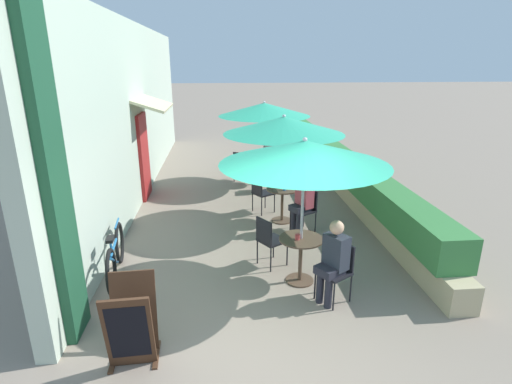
% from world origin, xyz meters
% --- Properties ---
extents(ground_plane, '(120.00, 120.00, 0.00)m').
position_xyz_m(ground_plane, '(0.00, 0.00, 0.00)').
color(ground_plane, gray).
extents(cafe_facade_wall, '(0.98, 13.33, 4.20)m').
position_xyz_m(cafe_facade_wall, '(-2.54, 6.53, 2.09)').
color(cafe_facade_wall, '#B2C1AD').
rests_on(cafe_facade_wall, ground_plane).
extents(planter_hedge, '(0.60, 12.33, 1.01)m').
position_xyz_m(planter_hedge, '(2.75, 6.56, 0.54)').
color(planter_hedge, tan).
rests_on(planter_hedge, ground_plane).
extents(patio_table_near, '(0.68, 0.68, 0.74)m').
position_xyz_m(patio_table_near, '(0.71, 1.55, 0.50)').
color(patio_table_near, brown).
rests_on(patio_table_near, ground_plane).
extents(patio_umbrella_near, '(2.47, 2.47, 2.30)m').
position_xyz_m(patio_umbrella_near, '(0.71, 1.55, 2.08)').
color(patio_umbrella_near, '#B7B7BC').
rests_on(patio_umbrella_near, ground_plane).
extents(cafe_chair_near_left, '(0.55, 0.55, 0.87)m').
position_xyz_m(cafe_chair_near_left, '(0.28, 2.09, 0.52)').
color(cafe_chair_near_left, black).
rests_on(cafe_chair_near_left, ground_plane).
extents(cafe_chair_near_right, '(0.55, 0.55, 0.87)m').
position_xyz_m(cafe_chair_near_right, '(1.14, 1.02, 0.52)').
color(cafe_chair_near_right, black).
rests_on(cafe_chair_near_right, ground_plane).
extents(seated_patron_near_right, '(0.51, 0.49, 1.25)m').
position_xyz_m(seated_patron_near_right, '(1.04, 0.96, 0.69)').
color(seated_patron_near_right, '#23232D').
rests_on(seated_patron_near_right, ground_plane).
extents(coffee_cup_near, '(0.07, 0.07, 0.09)m').
position_xyz_m(coffee_cup_near, '(0.64, 1.51, 0.78)').
color(coffee_cup_near, '#B73D3D').
rests_on(coffee_cup_near, patio_table_near).
extents(patio_table_mid, '(0.68, 0.68, 0.74)m').
position_xyz_m(patio_table_mid, '(0.80, 4.04, 0.50)').
color(patio_table_mid, brown).
rests_on(patio_table_mid, ground_plane).
extents(patio_umbrella_mid, '(2.47, 2.47, 2.30)m').
position_xyz_m(patio_umbrella_mid, '(0.80, 4.04, 2.08)').
color(patio_umbrella_mid, '#B7B7BC').
rests_on(patio_umbrella_mid, ground_plane).
extents(cafe_chair_mid_left, '(0.55, 0.55, 0.87)m').
position_xyz_m(cafe_chair_mid_left, '(1.21, 3.49, 0.52)').
color(cafe_chair_mid_left, black).
rests_on(cafe_chair_mid_left, ground_plane).
extents(seated_patron_mid_left, '(0.51, 0.48, 1.25)m').
position_xyz_m(seated_patron_mid_left, '(1.11, 3.43, 0.69)').
color(seated_patron_mid_left, '#23232D').
rests_on(seated_patron_mid_left, ground_plane).
extents(cafe_chair_mid_right, '(0.55, 0.55, 0.87)m').
position_xyz_m(cafe_chair_mid_right, '(0.40, 4.59, 0.52)').
color(cafe_chair_mid_right, black).
rests_on(cafe_chair_mid_right, ground_plane).
extents(coffee_cup_mid, '(0.07, 0.07, 0.09)m').
position_xyz_m(coffee_cup_mid, '(0.83, 3.92, 0.78)').
color(coffee_cup_mid, teal).
rests_on(coffee_cup_mid, patio_table_mid).
extents(patio_table_far, '(0.68, 0.68, 0.74)m').
position_xyz_m(patio_table_far, '(0.71, 6.82, 0.50)').
color(patio_table_far, brown).
rests_on(patio_table_far, ground_plane).
extents(patio_umbrella_far, '(2.47, 2.47, 2.30)m').
position_xyz_m(patio_umbrella_far, '(0.71, 6.82, 2.08)').
color(patio_umbrella_far, '#B7B7BC').
rests_on(patio_umbrella_far, ground_plane).
extents(cafe_chair_far_left, '(0.41, 0.41, 0.87)m').
position_xyz_m(cafe_chair_far_left, '(0.77, 6.13, 0.52)').
color(cafe_chair_far_left, black).
rests_on(cafe_chair_far_left, ground_plane).
extents(cafe_chair_far_right, '(0.54, 0.54, 0.87)m').
position_xyz_m(cafe_chair_far_right, '(1.27, 7.21, 0.52)').
color(cafe_chair_far_right, black).
rests_on(cafe_chair_far_right, ground_plane).
extents(cafe_chair_far_back, '(0.55, 0.55, 0.87)m').
position_xyz_m(cafe_chair_far_back, '(0.09, 7.10, 0.52)').
color(cafe_chair_far_back, black).
rests_on(cafe_chair_far_back, ground_plane).
extents(coffee_cup_far, '(0.07, 0.07, 0.09)m').
position_xyz_m(coffee_cup_far, '(0.62, 6.71, 0.78)').
color(coffee_cup_far, '#B73D3D').
rests_on(coffee_cup_far, patio_table_far).
extents(bicycle_leaning, '(0.25, 1.73, 0.81)m').
position_xyz_m(bicycle_leaning, '(-2.20, 1.96, 0.37)').
color(bicycle_leaning, black).
rests_on(bicycle_leaning, ground_plane).
extents(menu_board, '(0.57, 0.66, 0.99)m').
position_xyz_m(menu_board, '(-1.55, 0.03, 0.49)').
color(menu_board, '#422819').
rests_on(menu_board, ground_plane).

